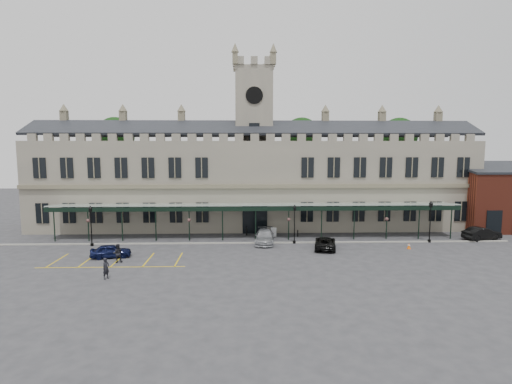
{
  "coord_description": "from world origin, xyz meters",
  "views": [
    {
      "loc": [
        -1.42,
        -40.2,
        11.22
      ],
      "look_at": [
        0.0,
        6.0,
        6.0
      ],
      "focal_mm": 28.0,
      "sensor_mm": 36.0,
      "label": 1
    }
  ],
  "objects_px": {
    "car_left_a": "(111,251)",
    "car_right_b": "(482,233)",
    "sign_board": "(274,232)",
    "car_taxi": "(265,237)",
    "lamp_post_mid": "(295,220)",
    "traffic_cone": "(409,246)",
    "clock_tower": "(254,133)",
    "person_b": "(118,253)",
    "lamp_post_left": "(91,222)",
    "car_van": "(325,243)",
    "person_a": "(106,268)",
    "station_building": "(254,181)",
    "lamp_post_right": "(430,218)"
  },
  "relations": [
    {
      "from": "sign_board",
      "to": "person_b",
      "type": "relative_size",
      "value": 0.64
    },
    {
      "from": "clock_tower",
      "to": "person_b",
      "type": "xyz_separation_m",
      "value": [
        -13.75,
        -17.82,
        -12.19
      ]
    },
    {
      "from": "sign_board",
      "to": "car_van",
      "type": "xyz_separation_m",
      "value": [
        5.26,
        -6.1,
        0.09
      ]
    },
    {
      "from": "car_taxi",
      "to": "car_right_b",
      "type": "distance_m",
      "value": 26.48
    },
    {
      "from": "lamp_post_mid",
      "to": "lamp_post_right",
      "type": "distance_m",
      "value": 16.05
    },
    {
      "from": "car_taxi",
      "to": "person_a",
      "type": "xyz_separation_m",
      "value": [
        -14.2,
        -12.38,
        0.15
      ]
    },
    {
      "from": "station_building",
      "to": "person_a",
      "type": "height_order",
      "value": "station_building"
    },
    {
      "from": "lamp_post_left",
      "to": "car_taxi",
      "type": "height_order",
      "value": "lamp_post_left"
    },
    {
      "from": "clock_tower",
      "to": "lamp_post_left",
      "type": "relative_size",
      "value": 5.33
    },
    {
      "from": "car_van",
      "to": "car_right_b",
      "type": "distance_m",
      "value": 20.22
    },
    {
      "from": "lamp_post_right",
      "to": "car_right_b",
      "type": "height_order",
      "value": "lamp_post_right"
    },
    {
      "from": "clock_tower",
      "to": "person_b",
      "type": "relative_size",
      "value": 13.53
    },
    {
      "from": "clock_tower",
      "to": "lamp_post_mid",
      "type": "height_order",
      "value": "clock_tower"
    },
    {
      "from": "station_building",
      "to": "clock_tower",
      "type": "xyz_separation_m",
      "value": [
        0.0,
        0.09,
        6.64
      ]
    },
    {
      "from": "lamp_post_left",
      "to": "car_taxi",
      "type": "bearing_deg",
      "value": 2.07
    },
    {
      "from": "clock_tower",
      "to": "person_b",
      "type": "bearing_deg",
      "value": -127.66
    },
    {
      "from": "lamp_post_left",
      "to": "sign_board",
      "type": "distance_m",
      "value": 21.57
    },
    {
      "from": "traffic_cone",
      "to": "car_left_a",
      "type": "bearing_deg",
      "value": -175.45
    },
    {
      "from": "car_left_a",
      "to": "car_right_b",
      "type": "height_order",
      "value": "car_right_b"
    },
    {
      "from": "station_building",
      "to": "person_a",
      "type": "xyz_separation_m",
      "value": [
        -13.2,
        -22.7,
        -5.55
      ]
    },
    {
      "from": "lamp_post_right",
      "to": "clock_tower",
      "type": "bearing_deg",
      "value": 152.7
    },
    {
      "from": "lamp_post_mid",
      "to": "person_a",
      "type": "xyz_separation_m",
      "value": [
        -17.67,
        -12.17,
        -1.81
      ]
    },
    {
      "from": "person_a",
      "to": "car_van",
      "type": "bearing_deg",
      "value": -35.5
    },
    {
      "from": "lamp_post_left",
      "to": "lamp_post_right",
      "type": "bearing_deg",
      "value": 0.77
    },
    {
      "from": "car_left_a",
      "to": "car_taxi",
      "type": "xyz_separation_m",
      "value": [
        16.0,
        5.66,
        0.09
      ]
    },
    {
      "from": "station_building",
      "to": "car_right_b",
      "type": "bearing_deg",
      "value": -18.99
    },
    {
      "from": "station_building",
      "to": "sign_board",
      "type": "distance_m",
      "value": 9.45
    },
    {
      "from": "traffic_cone",
      "to": "person_b",
      "type": "bearing_deg",
      "value": -172.02
    },
    {
      "from": "clock_tower",
      "to": "traffic_cone",
      "type": "distance_m",
      "value": 25.12
    },
    {
      "from": "lamp_post_left",
      "to": "lamp_post_mid",
      "type": "distance_m",
      "value": 23.25
    },
    {
      "from": "lamp_post_mid",
      "to": "person_a",
      "type": "height_order",
      "value": "lamp_post_mid"
    },
    {
      "from": "lamp_post_mid",
      "to": "sign_board",
      "type": "distance_m",
      "value": 4.65
    },
    {
      "from": "car_left_a",
      "to": "car_right_b",
      "type": "bearing_deg",
      "value": -93.53
    },
    {
      "from": "station_building",
      "to": "car_left_a",
      "type": "xyz_separation_m",
      "value": [
        -15.0,
        -15.98,
        -5.79
      ]
    },
    {
      "from": "lamp_post_right",
      "to": "car_van",
      "type": "bearing_deg",
      "value": -168.58
    },
    {
      "from": "car_taxi",
      "to": "lamp_post_left",
      "type": "bearing_deg",
      "value": -173.15
    },
    {
      "from": "lamp_post_left",
      "to": "person_b",
      "type": "height_order",
      "value": "lamp_post_left"
    },
    {
      "from": "sign_board",
      "to": "car_taxi",
      "type": "height_order",
      "value": "car_taxi"
    },
    {
      "from": "sign_board",
      "to": "person_b",
      "type": "height_order",
      "value": "person_b"
    },
    {
      "from": "station_building",
      "to": "clock_tower",
      "type": "distance_m",
      "value": 6.64
    },
    {
      "from": "sign_board",
      "to": "person_a",
      "type": "xyz_separation_m",
      "value": [
        -15.51,
        -15.68,
        0.35
      ]
    },
    {
      "from": "clock_tower",
      "to": "car_van",
      "type": "height_order",
      "value": "clock_tower"
    },
    {
      "from": "car_van",
      "to": "lamp_post_left",
      "type": "bearing_deg",
      "value": 7.23
    },
    {
      "from": "lamp_post_mid",
      "to": "car_taxi",
      "type": "bearing_deg",
      "value": 176.52
    },
    {
      "from": "car_right_b",
      "to": "person_a",
      "type": "distance_m",
      "value": 42.77
    },
    {
      "from": "clock_tower",
      "to": "car_van",
      "type": "relative_size",
      "value": 5.16
    },
    {
      "from": "traffic_cone",
      "to": "sign_board",
      "type": "height_order",
      "value": "sign_board"
    },
    {
      "from": "clock_tower",
      "to": "person_a",
      "type": "height_order",
      "value": "clock_tower"
    },
    {
      "from": "sign_board",
      "to": "car_right_b",
      "type": "xyz_separation_m",
      "value": [
        25.15,
        -2.43,
        0.21
      ]
    },
    {
      "from": "car_left_a",
      "to": "person_b",
      "type": "bearing_deg",
      "value": -156.92
    }
  ]
}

